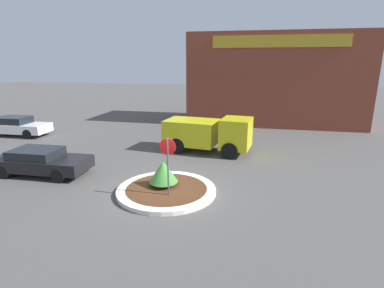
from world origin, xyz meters
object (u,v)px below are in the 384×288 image
Objects in this scene: utility_truck at (208,133)px; parked_sedan_white at (16,126)px; stop_sign at (168,158)px; parked_sedan_black at (41,161)px.

parked_sedan_white is at bearing -176.95° from utility_truck.
parked_sedan_white is (-13.84, 7.86, -0.97)m from stop_sign.
parked_sedan_black is (7.09, -6.50, -0.06)m from parked_sedan_white.
stop_sign reaches higher than utility_truck.
utility_truck is at bearing 85.86° from stop_sign.
utility_truck is 9.01m from parked_sedan_black.
parked_sedan_white is at bearing 135.88° from parked_sedan_black.
stop_sign is at bearing -31.61° from parked_sedan_white.
stop_sign is 0.53× the size of parked_sedan_white.
parked_sedan_white reaches higher than parked_sedan_black.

